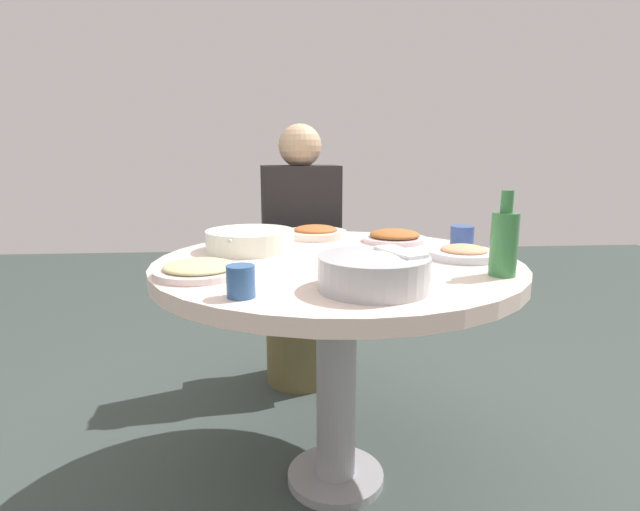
# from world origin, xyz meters

# --- Properties ---
(ground) EXTENTS (8.00, 8.00, 0.00)m
(ground) POSITION_xyz_m (0.00, 0.00, 0.00)
(ground) COLOR #36403C
(round_dining_table) EXTENTS (1.10, 1.10, 0.76)m
(round_dining_table) POSITION_xyz_m (0.00, 0.00, 0.64)
(round_dining_table) COLOR #99999E
(round_dining_table) RESTS_ON ground
(rice_bowl) EXTENTS (0.27, 0.27, 0.09)m
(rice_bowl) POSITION_xyz_m (-0.34, -0.05, 0.80)
(rice_bowl) COLOR #B2B5BA
(rice_bowl) RESTS_ON round_dining_table
(soup_bowl) EXTENTS (0.31, 0.29, 0.07)m
(soup_bowl) POSITION_xyz_m (0.17, 0.27, 0.79)
(soup_bowl) COLOR white
(soup_bowl) RESTS_ON round_dining_table
(dish_stirfry) EXTENTS (0.23, 0.23, 0.04)m
(dish_stirfry) POSITION_xyz_m (0.29, -0.24, 0.77)
(dish_stirfry) COLOR silver
(dish_stirfry) RESTS_ON round_dining_table
(dish_shrimp) EXTENTS (0.21, 0.21, 0.04)m
(dish_shrimp) POSITION_xyz_m (-0.01, -0.39, 0.77)
(dish_shrimp) COLOR silver
(dish_shrimp) RESTS_ON round_dining_table
(dish_noodles) EXTENTS (0.24, 0.24, 0.04)m
(dish_noodles) POSITION_xyz_m (-0.16, 0.39, 0.77)
(dish_noodles) COLOR silver
(dish_noodles) RESTS_ON round_dining_table
(dish_tofu_braise) EXTENTS (0.24, 0.24, 0.05)m
(dish_tofu_braise) POSITION_xyz_m (0.41, 0.04, 0.77)
(dish_tofu_braise) COLOR silver
(dish_tofu_braise) RESTS_ON round_dining_table
(green_bottle) EXTENTS (0.07, 0.07, 0.23)m
(green_bottle) POSITION_xyz_m (-0.23, -0.41, 0.85)
(green_bottle) COLOR #35793F
(green_bottle) RESTS_ON round_dining_table
(tea_cup_near) EXTENTS (0.07, 0.07, 0.07)m
(tea_cup_near) POSITION_xyz_m (-0.38, 0.26, 0.79)
(tea_cup_near) COLOR #305992
(tea_cup_near) RESTS_ON round_dining_table
(tea_cup_far) EXTENTS (0.08, 0.08, 0.07)m
(tea_cup_far) POSITION_xyz_m (0.18, -0.45, 0.79)
(tea_cup_far) COLOR #334D93
(tea_cup_far) RESTS_ON round_dining_table
(stool_for_diner_left) EXTENTS (0.33, 0.33, 0.44)m
(stool_for_diner_left) POSITION_xyz_m (0.77, 0.08, 0.22)
(stool_for_diner_left) COLOR brown
(stool_for_diner_left) RESTS_ON ground
(diner_left) EXTENTS (0.37, 0.36, 0.76)m
(diner_left) POSITION_xyz_m (0.77, 0.08, 0.75)
(diner_left) COLOR #2D333D
(diner_left) RESTS_ON stool_for_diner_left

